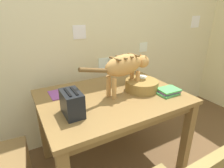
% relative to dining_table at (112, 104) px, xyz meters
% --- Properties ---
extents(wall_rear, '(4.51, 0.11, 2.50)m').
position_rel_dining_table_xyz_m(wall_rear, '(0.07, 0.61, 0.61)').
color(wall_rear, beige).
rests_on(wall_rear, ground_plane).
extents(dining_table, '(1.18, 0.88, 0.74)m').
position_rel_dining_table_xyz_m(dining_table, '(0.00, 0.00, 0.00)').
color(dining_table, olive).
rests_on(dining_table, ground_plane).
extents(cat, '(0.69, 0.20, 0.34)m').
position_rel_dining_table_xyz_m(cat, '(0.13, -0.01, 0.33)').
color(cat, tan).
rests_on(cat, dining_table).
extents(saucer_bowl, '(0.20, 0.20, 0.03)m').
position_rel_dining_table_xyz_m(saucer_bowl, '(0.33, 0.03, 0.10)').
color(saucer_bowl, teal).
rests_on(saucer_bowl, dining_table).
extents(coffee_mug, '(0.12, 0.08, 0.08)m').
position_rel_dining_table_xyz_m(coffee_mug, '(0.33, 0.03, 0.16)').
color(coffee_mug, white).
rests_on(coffee_mug, saucer_bowl).
extents(magazine, '(0.25, 0.20, 0.01)m').
position_rel_dining_table_xyz_m(magazine, '(-0.34, 0.23, 0.09)').
color(magazine, purple).
rests_on(magazine, dining_table).
extents(book_stack, '(0.20, 0.16, 0.05)m').
position_rel_dining_table_xyz_m(book_stack, '(0.43, -0.21, 0.11)').
color(book_stack, '#4DA558').
rests_on(book_stack, dining_table).
extents(wicker_basket, '(0.29, 0.29, 0.09)m').
position_rel_dining_table_xyz_m(wicker_basket, '(0.28, -0.04, 0.14)').
color(wicker_basket, olive).
rests_on(wicker_basket, dining_table).
extents(toaster, '(0.12, 0.20, 0.18)m').
position_rel_dining_table_xyz_m(toaster, '(-0.39, -0.14, 0.18)').
color(toaster, black).
rests_on(toaster, dining_table).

